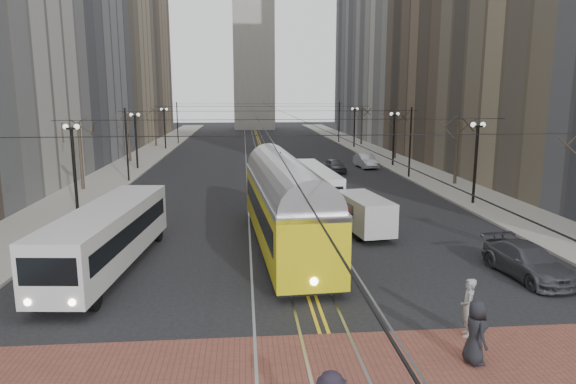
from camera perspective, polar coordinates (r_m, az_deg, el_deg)
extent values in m
plane|color=black|center=(18.46, 3.58, -14.11)|extent=(260.00, 260.00, 0.00)
cube|color=gray|center=(63.26, -16.29, 3.38)|extent=(5.00, 140.00, 0.15)
cube|color=gray|center=(64.47, 10.91, 3.75)|extent=(5.00, 140.00, 0.15)
cube|color=brown|center=(14.98, 5.99, -20.49)|extent=(25.00, 6.00, 0.01)
cube|color=gray|center=(62.09, -2.56, 3.60)|extent=(4.80, 130.00, 0.02)
cube|color=gold|center=(62.09, -2.56, 3.61)|extent=(0.42, 130.00, 0.01)
cube|color=slate|center=(67.26, -26.16, 17.63)|extent=(16.00, 20.00, 34.00)
cube|color=brown|center=(105.79, -18.26, 16.92)|extent=(16.00, 20.00, 40.00)
cube|color=brown|center=(69.17, 20.03, 17.85)|extent=(16.00, 20.00, 34.00)
cube|color=slate|center=(107.02, 10.76, 17.18)|extent=(16.00, 20.00, 40.00)
cube|color=#B2AFA5|center=(120.29, -3.92, 20.46)|extent=(9.00, 9.00, 56.00)
cylinder|color=black|center=(36.64, -22.63, 2.17)|extent=(0.20, 0.20, 5.60)
cylinder|color=black|center=(55.90, -16.51, 5.26)|extent=(0.20, 0.20, 5.60)
cylinder|color=black|center=(75.54, -13.52, 6.73)|extent=(0.20, 0.20, 5.60)
cylinder|color=black|center=(38.51, 20.09, 2.73)|extent=(0.20, 0.20, 5.60)
cylinder|color=black|center=(57.14, 11.65, 5.59)|extent=(0.20, 0.20, 5.60)
cylinder|color=black|center=(76.46, 7.38, 6.98)|extent=(0.20, 0.20, 5.60)
cylinder|color=#382D23|center=(44.81, -22.03, 3.64)|extent=(0.28, 0.28, 5.60)
cylinder|color=#382D23|center=(62.16, -17.24, 5.73)|extent=(0.28, 0.28, 5.60)
cylinder|color=#382D23|center=(79.80, -14.53, 6.89)|extent=(0.28, 0.28, 5.60)
cylinder|color=#382D23|center=(46.57, 18.21, 4.13)|extent=(0.28, 0.28, 5.60)
cylinder|color=#382D23|center=(63.44, 11.85, 6.08)|extent=(0.28, 0.28, 5.60)
cylinder|color=#382D23|center=(80.80, 8.18, 7.16)|extent=(0.28, 0.28, 5.60)
cylinder|color=black|center=(61.58, -4.02, 9.13)|extent=(0.03, 120.00, 0.03)
cylinder|color=black|center=(61.71, -1.20, 9.15)|extent=(0.03, 120.00, 0.03)
cylinder|color=black|center=(47.89, -17.47, 4.95)|extent=(0.16, 0.16, 6.60)
cylinder|color=black|center=(83.32, -12.19, 7.48)|extent=(0.16, 0.16, 6.60)
cylinder|color=black|center=(49.25, 13.41, 5.30)|extent=(0.16, 0.16, 6.60)
cylinder|color=black|center=(84.10, 5.69, 7.70)|extent=(0.16, 0.16, 6.60)
cube|color=silver|center=(24.36, -19.34, -4.92)|extent=(3.46, 11.58, 2.85)
cube|color=gold|center=(26.39, -0.36, -2.29)|extent=(3.78, 15.35, 3.58)
cube|color=silver|center=(36.27, 2.70, 0.59)|extent=(2.78, 10.44, 2.70)
cube|color=#BEBEBE|center=(29.10, 8.47, -2.61)|extent=(2.56, 5.10, 2.16)
imported|color=#45474E|center=(52.19, 5.21, 2.93)|extent=(2.11, 4.08, 1.33)
imported|color=#B5B8BD|center=(55.87, 8.61, 3.46)|extent=(1.95, 4.64, 1.49)
imported|color=#3D3E44|center=(24.55, 25.07, -6.98)|extent=(2.46, 5.02, 1.41)
imported|color=black|center=(16.39, 20.11, -14.41)|extent=(0.68, 0.98, 1.92)
imported|color=gray|center=(18.00, 19.37, -12.00)|extent=(0.67, 0.82, 1.94)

